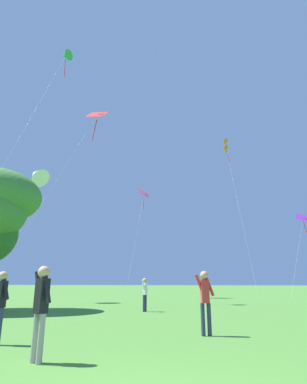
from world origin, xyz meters
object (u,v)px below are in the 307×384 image
(kite_red_high, at_px, (95,121))
(kite_green_small, at_px, (65,56))
(person_near_tree, at_px, (145,291))
(kite_white_distant, at_px, (37,175))
(person_in_blue_jacket, at_px, (205,296))
(kite_purple_streamer, at_px, (303,221))
(kite_orange_box, at_px, (226,146))
(person_child_small, at_px, (0,300))
(kite_pink_low, at_px, (144,197))
(person_foreground_watcher, at_px, (41,303))

(kite_red_high, relative_size, kite_green_small, 0.98)
(kite_red_high, height_order, person_near_tree, kite_red_high)
(kite_white_distant, xyz_separation_m, person_in_blue_jacket, (15.39, -13.09, -9.42))
(person_in_blue_jacket, bearing_deg, kite_purple_streamer, 73.27)
(kite_orange_box, relative_size, kite_white_distant, 1.68)
(kite_white_distant, distance_m, person_child_small, 21.14)
(kite_orange_box, distance_m, person_in_blue_jacket, 33.82)
(person_child_small, bearing_deg, kite_red_high, 111.17)
(kite_orange_box, relative_size, kite_purple_streamer, 2.05)
(kite_pink_low, relative_size, person_near_tree, 9.13)
(person_in_blue_jacket, bearing_deg, kite_red_high, 123.21)
(kite_pink_low, bearing_deg, person_foreground_watcher, -76.90)
(kite_orange_box, xyz_separation_m, person_foreground_watcher, (-3.63, -33.00, -17.38))
(kite_green_small, bearing_deg, person_in_blue_jacket, -43.43)
(kite_red_high, height_order, kite_orange_box, kite_red_high)
(person_child_small, bearing_deg, person_near_tree, 83.97)
(person_child_small, height_order, person_in_blue_jacket, person_in_blue_jacket)
(kite_purple_streamer, height_order, person_in_blue_jacket, kite_purple_streamer)
(kite_pink_low, distance_m, person_child_small, 40.35)
(kite_white_distant, xyz_separation_m, person_near_tree, (11.54, -5.90, -9.48))
(person_child_small, distance_m, person_near_tree, 9.89)
(person_foreground_watcher, bearing_deg, person_in_blue_jacket, 54.62)
(person_near_tree, bearing_deg, kite_pink_low, 106.19)
(kite_green_small, bearing_deg, kite_pink_low, 86.24)
(kite_white_distant, bearing_deg, person_child_small, -56.28)
(kite_pink_low, bearing_deg, kite_purple_streamer, -13.41)
(kite_purple_streamer, bearing_deg, kite_white_distant, -145.36)
(kite_purple_streamer, relative_size, person_in_blue_jacket, 5.27)
(kite_red_high, relative_size, person_near_tree, 13.06)
(kite_green_small, height_order, kite_purple_streamer, kite_green_small)
(kite_white_distant, bearing_deg, person_foreground_watcher, -53.72)
(kite_red_high, distance_m, kite_pink_low, 14.59)
(kite_red_high, distance_m, kite_purple_streamer, 27.50)
(kite_orange_box, height_order, kite_purple_streamer, kite_orange_box)
(kite_pink_low, xyz_separation_m, person_foreground_watcher, (9.06, -38.93, -12.94))
(kite_white_distant, bearing_deg, kite_purple_streamer, 34.64)
(kite_pink_low, xyz_separation_m, kite_purple_streamer, (20.90, -4.98, -5.56))
(kite_purple_streamer, bearing_deg, kite_pink_low, 166.59)
(person_child_small, bearing_deg, kite_green_small, 119.00)
(kite_orange_box, xyz_separation_m, person_child_small, (-5.68, -31.64, -17.41))
(kite_orange_box, height_order, person_child_small, kite_orange_box)
(kite_orange_box, distance_m, kite_purple_streamer, 12.97)
(person_child_small, bearing_deg, kite_pink_low, 100.57)
(person_in_blue_jacket, bearing_deg, person_foreground_watcher, -125.38)
(kite_green_small, distance_m, kite_pink_low, 23.76)
(person_near_tree, relative_size, person_in_blue_jacket, 0.95)
(person_foreground_watcher, distance_m, person_in_blue_jacket, 4.91)
(kite_pink_low, distance_m, person_in_blue_jacket, 39.10)
(kite_pink_low, bearing_deg, person_child_small, -79.43)
(kite_green_small, distance_m, person_near_tree, 23.82)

